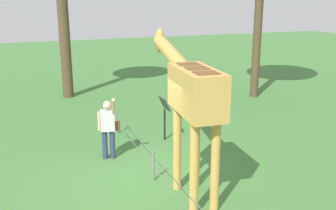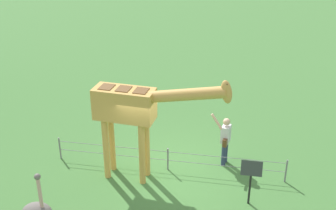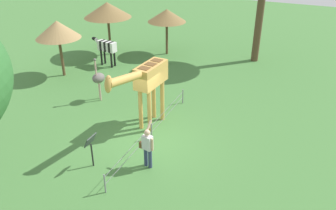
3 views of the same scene
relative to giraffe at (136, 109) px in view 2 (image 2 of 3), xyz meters
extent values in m
plane|color=#427538|center=(0.80, 0.46, -2.25)|extent=(60.00, 60.00, 0.00)
cylinder|color=gold|center=(0.24, 0.20, -1.29)|extent=(0.18, 0.18, 1.93)
cylinder|color=gold|center=(0.20, -0.24, -1.29)|extent=(0.18, 0.18, 1.93)
cylinder|color=gold|center=(-0.85, 0.29, -1.29)|extent=(0.18, 0.18, 1.93)
cylinder|color=gold|center=(-0.89, -0.14, -1.29)|extent=(0.18, 0.18, 1.93)
cube|color=gold|center=(-0.33, 0.03, 0.13)|extent=(1.75, 0.84, 0.90)
cube|color=brown|center=(0.17, -0.01, 0.59)|extent=(0.40, 0.47, 0.02)
cube|color=brown|center=(-0.33, 0.03, 0.59)|extent=(0.40, 0.47, 0.02)
cube|color=brown|center=(-0.82, 0.07, 0.59)|extent=(0.40, 0.47, 0.02)
cylinder|color=gold|center=(1.37, -0.12, 0.61)|extent=(2.29, 0.51, 0.73)
ellipsoid|color=gold|center=(2.47, -0.21, 0.81)|extent=(0.41, 0.29, 0.68)
cylinder|color=brown|center=(2.47, -0.15, 0.99)|extent=(0.05, 0.05, 0.14)
cylinder|color=brown|center=(2.47, -0.27, 0.99)|extent=(0.05, 0.05, 0.14)
cylinder|color=navy|center=(2.46, 1.14, -1.86)|extent=(0.14, 0.14, 0.78)
cylinder|color=navy|center=(2.50, 1.33, -1.86)|extent=(0.14, 0.14, 0.78)
cube|color=silver|center=(2.48, 1.23, -1.19)|extent=(0.31, 0.40, 0.55)
sphere|color=#D8AD8C|center=(2.48, 1.23, -0.78)|extent=(0.22, 0.22, 0.22)
cylinder|color=#D8AD8C|center=(2.19, 1.14, -0.75)|extent=(0.40, 0.16, 0.49)
cylinder|color=#D8AD8C|center=(2.53, 1.45, -1.20)|extent=(0.08, 0.08, 0.50)
cube|color=brown|center=(2.48, 1.01, -1.37)|extent=(0.16, 0.22, 0.24)
cylinder|color=#CC9E93|center=(-1.25, -3.41, -0.52)|extent=(0.08, 0.08, 0.80)
sphere|color=#66605B|center=(-1.25, -3.41, -0.07)|extent=(0.14, 0.14, 0.14)
cylinder|color=black|center=(3.27, -0.64, -1.77)|extent=(0.06, 0.06, 0.95)
cube|color=#333D38|center=(3.27, -0.64, -1.12)|extent=(0.56, 0.21, 0.38)
cylinder|color=slate|center=(-2.70, 0.56, -1.87)|extent=(0.05, 0.05, 0.75)
cylinder|color=slate|center=(0.80, 0.56, -1.87)|extent=(0.05, 0.05, 0.75)
cylinder|color=slate|center=(4.30, 0.56, -1.87)|extent=(0.05, 0.05, 0.75)
cube|color=slate|center=(0.80, 0.56, -1.61)|extent=(7.00, 0.01, 0.01)
cube|color=slate|center=(0.80, 0.56, -1.91)|extent=(7.00, 0.01, 0.01)
camera|label=1|loc=(-7.29, 3.31, 2.00)|focal=42.65mm
camera|label=2|loc=(2.82, -10.19, 5.09)|focal=45.20mm
camera|label=3|loc=(11.58, 6.03, 5.80)|focal=37.12mm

